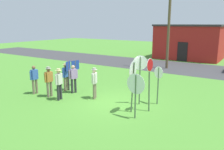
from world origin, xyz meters
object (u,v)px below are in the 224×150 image
at_px(person_holding_notes, 73,77).
at_px(info_panel_middle, 68,70).
at_px(stop_sign_rear_left, 140,71).
at_px(person_with_sunhat, 66,75).
at_px(stop_sign_center_cluster, 133,77).
at_px(person_on_left, 34,78).
at_px(stop_sign_low_front, 136,88).
at_px(utility_pole, 169,18).
at_px(person_in_dark_shirt, 59,82).
at_px(stop_sign_rear_right, 158,79).
at_px(person_in_teal, 94,81).
at_px(info_panel_leftmost, 75,69).
at_px(person_in_blue, 49,79).
at_px(stop_sign_nearest, 150,77).

xyz_separation_m(person_holding_notes, info_panel_middle, (-0.59, 0.21, 0.32)).
relative_size(stop_sign_rear_left, person_with_sunhat, 1.46).
bearing_deg(stop_sign_center_cluster, person_with_sunhat, 170.65).
bearing_deg(person_on_left, stop_sign_low_front, 0.84).
distance_m(utility_pole, person_with_sunhat, 11.37).
relative_size(person_holding_notes, person_in_dark_shirt, 0.97).
height_order(stop_sign_rear_left, person_on_left, stop_sign_rear_left).
distance_m(stop_sign_rear_right, person_in_teal, 3.44).
xyz_separation_m(person_on_left, person_holding_notes, (1.78, 1.41, 0.00)).
xyz_separation_m(stop_sign_low_front, person_in_dark_shirt, (-4.60, -0.07, -0.39)).
distance_m(person_on_left, info_panel_leftmost, 2.76).
height_order(utility_pole, person_on_left, utility_pole).
distance_m(person_with_sunhat, person_holding_notes, 0.71).
bearing_deg(person_in_blue, stop_sign_low_front, 0.10).
relative_size(stop_sign_nearest, person_with_sunhat, 1.46).
bearing_deg(utility_pole, person_holding_notes, -99.89).
xyz_separation_m(stop_sign_rear_left, person_in_blue, (-4.82, -1.72, -0.72)).
distance_m(stop_sign_center_cluster, stop_sign_low_front, 0.78).
xyz_separation_m(stop_sign_nearest, person_holding_notes, (-4.98, 0.22, -0.72)).
xyz_separation_m(stop_sign_center_cluster, stop_sign_rear_right, (0.55, 1.71, -0.38)).
xyz_separation_m(person_holding_notes, person_in_dark_shirt, (0.25, -1.38, 0.03)).
relative_size(stop_sign_low_front, person_with_sunhat, 1.16).
bearing_deg(person_in_dark_shirt, utility_pole, 82.39).
distance_m(person_on_left, person_with_sunhat, 1.84).
xyz_separation_m(stop_sign_rear_right, info_panel_leftmost, (-5.90, 0.27, -0.13)).
bearing_deg(stop_sign_rear_left, person_holding_notes, -174.50).
height_order(stop_sign_nearest, stop_sign_rear_right, stop_sign_nearest).
xyz_separation_m(person_in_blue, person_with_sunhat, (-0.06, 1.40, -0.03)).
bearing_deg(person_in_blue, person_holding_notes, 63.96).
height_order(stop_sign_rear_right, person_with_sunhat, stop_sign_rear_right).
bearing_deg(stop_sign_center_cluster, person_holding_notes, 170.21).
bearing_deg(person_in_blue, person_on_left, -175.62).
distance_m(stop_sign_nearest, info_panel_leftmost, 6.12).
bearing_deg(stop_sign_nearest, stop_sign_rear_right, 91.66).
bearing_deg(person_holding_notes, person_in_teal, -5.25).
bearing_deg(stop_sign_low_front, stop_sign_center_cluster, 129.06).
bearing_deg(info_panel_middle, info_panel_leftmost, 109.56).
bearing_deg(stop_sign_nearest, person_with_sunhat, 177.01).
distance_m(stop_sign_low_front, person_with_sunhat, 5.74).
height_order(stop_sign_low_front, person_on_left, stop_sign_low_front).
distance_m(stop_sign_center_cluster, stop_sign_rear_right, 1.83).
height_order(person_holding_notes, person_in_dark_shirt, person_in_dark_shirt).
distance_m(stop_sign_rear_left, info_panel_middle, 4.79).
height_order(person_in_dark_shirt, info_panel_middle, info_panel_middle).
xyz_separation_m(utility_pole, stop_sign_rear_right, (3.11, -9.63, -3.23)).
height_order(utility_pole, stop_sign_low_front, utility_pole).
height_order(stop_sign_low_front, person_in_teal, stop_sign_low_front).
relative_size(stop_sign_center_cluster, person_in_blue, 1.41).
bearing_deg(stop_sign_rear_right, stop_sign_rear_left, -144.63).
distance_m(person_on_left, person_in_dark_shirt, 2.03).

